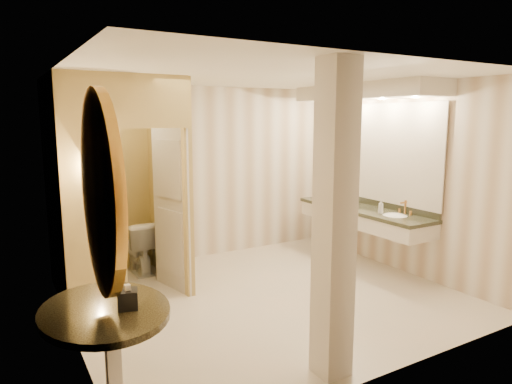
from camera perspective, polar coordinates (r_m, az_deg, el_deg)
floor at (r=5.85m, az=1.38°, el=-13.00°), size 4.50×4.50×0.00m
ceiling at (r=5.43m, az=1.49°, el=14.37°), size 4.50×4.50×0.00m
wall_back at (r=7.24m, az=-6.92°, el=2.33°), size 4.50×0.02×2.70m
wall_front at (r=3.96m, az=16.88°, el=-3.80°), size 4.50×0.02×2.70m
wall_left at (r=4.72m, az=-22.50°, el=-2.03°), size 0.02×4.00×2.70m
wall_right at (r=6.92m, az=17.49°, el=1.65°), size 0.02×4.00×2.70m
toilet_closet at (r=5.90m, az=-12.89°, el=0.93°), size 1.50×1.55×2.70m
wall_sconce at (r=5.14m, az=-19.85°, el=3.31°), size 0.14×0.14×0.42m
vanity at (r=6.98m, az=13.66°, el=4.17°), size 0.75×2.50×2.09m
console_shelf at (r=3.38m, az=-18.52°, el=-6.08°), size 1.12×1.12×2.01m
pillar at (r=3.87m, az=9.78°, el=-3.82°), size 0.27×0.27×2.70m
tissue_box at (r=3.45m, az=-15.73°, el=-12.76°), size 0.17×0.17×0.14m
toilet at (r=6.84m, az=-14.45°, el=-6.60°), size 0.44×0.75×0.76m
soap_bottle_a at (r=7.14m, az=11.94°, el=-1.19°), size 0.08×0.08×0.14m
soap_bottle_b at (r=7.21m, az=11.22°, el=-1.14°), size 0.11×0.11×0.12m
soap_bottle_c at (r=6.69m, az=15.34°, el=-1.76°), size 0.09×0.09×0.20m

